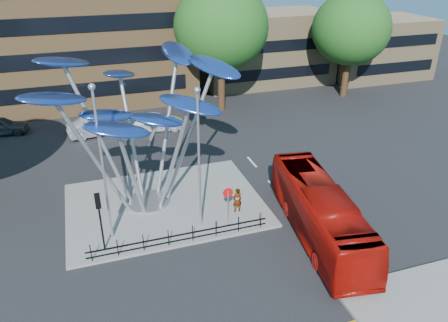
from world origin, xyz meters
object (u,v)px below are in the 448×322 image
object	(u,v)px
red_bus	(319,212)
tree_right	(221,27)
pedestrian	(237,200)
parked_car_mid	(97,126)
street_lamp_right	(199,148)
tree_far	(351,29)
street_lamp_left	(101,152)
no_entry_sign_island	(228,200)
parked_car_right	(156,122)
traffic_light_island	(99,210)
leaf_sculpture	(137,100)
parked_car_left	(1,126)

from	to	relation	value
red_bus	tree_right	bearing A→B (deg)	94.90
pedestrian	parked_car_mid	world-z (taller)	pedestrian
street_lamp_right	parked_car_mid	size ratio (longest dim) A/B	1.69
tree_right	tree_far	bearing A→B (deg)	0.00
tree_right	parked_car_mid	size ratio (longest dim) A/B	2.47
tree_right	street_lamp_left	xyz separation A→B (m)	(-12.50, -18.50, -2.68)
pedestrian	tree_right	bearing A→B (deg)	-109.02
no_entry_sign_island	parked_car_right	distance (m)	16.39
red_bus	parked_car_mid	size ratio (longest dim) A/B	2.20
parked_car_mid	tree_far	bearing A→B (deg)	-93.30
traffic_light_island	parked_car_right	distance (m)	17.43
tree_far	parked_car_mid	xyz separation A→B (m)	(-26.20, -2.88, -6.30)
traffic_light_island	no_entry_sign_island	size ratio (longest dim) A/B	1.40
red_bus	parked_car_right	bearing A→B (deg)	115.95
leaf_sculpture	traffic_light_island	distance (m)	6.65
parked_car_right	parked_car_mid	bearing A→B (deg)	92.92
street_lamp_right	parked_car_mid	xyz separation A→B (m)	(-4.70, 16.12, -4.29)
street_lamp_right	parked_car_right	world-z (taller)	street_lamp_right
tree_right	leaf_sculpture	size ratio (longest dim) A/B	0.95
tree_far	tree_right	bearing A→B (deg)	-180.00
parked_car_right	traffic_light_island	bearing A→B (deg)	166.73
tree_far	red_bus	distance (m)	27.21
leaf_sculpture	street_lamp_left	distance (m)	4.28
street_lamp_right	parked_car_mid	world-z (taller)	street_lamp_right
street_lamp_left	red_bus	distance (m)	12.19
traffic_light_island	pedestrian	size ratio (longest dim) A/B	2.14
street_lamp_right	no_entry_sign_island	bearing A→B (deg)	-17.87
pedestrian	leaf_sculpture	bearing A→B (deg)	-34.16
parked_car_left	leaf_sculpture	bearing A→B (deg)	-142.31
traffic_light_island	street_lamp_left	bearing A→B (deg)	63.43
leaf_sculpture	no_entry_sign_island	distance (m)	7.71
street_lamp_left	pedestrian	xyz separation A→B (m)	(7.50, 0.20, -4.41)
traffic_light_island	parked_car_left	distance (m)	20.80
leaf_sculpture	street_lamp_left	bearing A→B (deg)	-127.40
pedestrian	traffic_light_island	bearing A→B (deg)	4.82
no_entry_sign_island	pedestrian	world-z (taller)	no_entry_sign_island
red_bus	pedestrian	distance (m)	5.00
tree_right	tree_far	distance (m)	14.03
leaf_sculpture	pedestrian	xyz separation A→B (m)	(5.07, -2.98, -5.92)
street_lamp_left	leaf_sculpture	bearing A→B (deg)	52.60
tree_far	parked_car_left	size ratio (longest dim) A/B	2.42
tree_right	street_lamp_left	world-z (taller)	tree_right
tree_far	no_entry_sign_island	xyz separation A→B (m)	(-20.00, -19.48, -5.29)
leaf_sculpture	street_lamp_left	world-z (taller)	leaf_sculpture
pedestrian	parked_car_right	distance (m)	15.28
parked_car_mid	red_bus	bearing A→B (deg)	-159.75
no_entry_sign_island	red_bus	world-z (taller)	red_bus
leaf_sculpture	red_bus	distance (m)	12.04
pedestrian	red_bus	bearing A→B (deg)	132.65
street_lamp_right	parked_car_right	size ratio (longest dim) A/B	1.63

